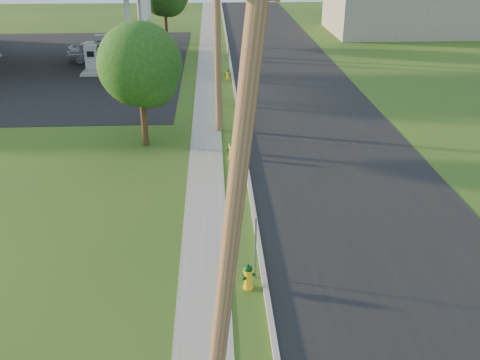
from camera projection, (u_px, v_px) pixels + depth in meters
name	position (u px, v px, depth m)	size (l,w,h in m)	color
road	(351.00, 188.00, 21.19)	(8.00, 120.00, 0.02)	black
curb	(250.00, 189.00, 20.97)	(0.15, 120.00, 0.15)	gray
sidewalk	(206.00, 191.00, 20.92)	(1.50, 120.00, 0.03)	gray
forecourt	(11.00, 66.00, 40.12)	(26.00, 28.00, 0.02)	black
utility_pole_near	(232.00, 225.00, 8.97)	(1.40, 0.32, 9.48)	brown
utility_pole_mid	(217.00, 31.00, 25.18)	(1.40, 0.32, 9.80)	brown
sign_post_near	(256.00, 249.00, 15.33)	(0.05, 0.04, 2.00)	gray
sign_post_mid	(237.00, 118.00, 25.99)	(0.05, 0.04, 2.00)	gray
sign_post_far	(229.00, 62.00, 37.02)	(0.05, 0.04, 2.00)	gray
fuel_pump_ne	(92.00, 62.00, 38.31)	(1.20, 3.20, 1.90)	gray
fuel_pump_se	(102.00, 50.00, 41.93)	(1.20, 3.20, 1.90)	gray
price_pylon	(146.00, 6.00, 29.76)	(0.34, 2.04, 6.85)	gray
distant_building	(403.00, 11.00, 52.62)	(14.00, 10.00, 4.00)	gray
tree_verge	(142.00, 68.00, 23.83)	(3.79, 3.79, 5.75)	#392615
hydrant_near	(248.00, 277.00, 15.11)	(0.41, 0.37, 0.80)	yellow
hydrant_mid	(232.00, 150.00, 23.75)	(0.43, 0.38, 0.83)	yellow
hydrant_far	(228.00, 74.00, 36.43)	(0.36, 0.32, 0.70)	yellow
car_silver	(99.00, 51.00, 41.13)	(1.93, 4.79, 1.63)	#BABCC2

